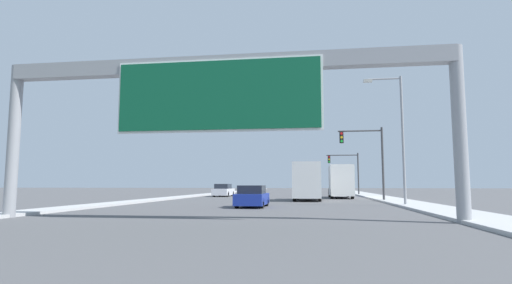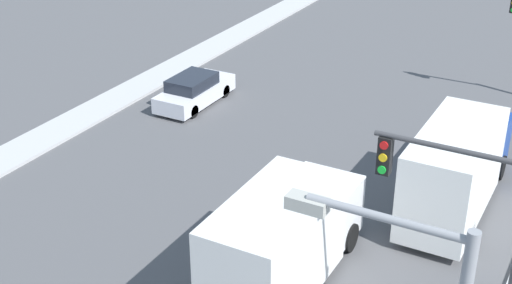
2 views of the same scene
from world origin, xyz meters
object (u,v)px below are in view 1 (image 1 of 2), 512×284
(truck_box_primary, at_px, (340,182))
(traffic_light_near_intersection, at_px, (369,152))
(street_lamp_right, at_px, (398,129))
(traffic_light_mid_block, at_px, (348,166))
(sign_gantry, at_px, (218,91))
(car_far_center, at_px, (252,197))
(car_mid_center, at_px, (223,191))
(truck_box_secondary, at_px, (307,182))

(truck_box_primary, bearing_deg, traffic_light_near_intersection, -75.56)
(traffic_light_near_intersection, bearing_deg, street_lamp_right, -82.97)
(truck_box_primary, bearing_deg, traffic_light_mid_block, 81.40)
(sign_gantry, distance_m, traffic_light_near_intersection, 22.09)
(truck_box_primary, relative_size, street_lamp_right, 0.90)
(car_far_center, bearing_deg, traffic_light_mid_block, 73.77)
(sign_gantry, height_order, traffic_light_near_intersection, sign_gantry)
(car_far_center, bearing_deg, street_lamp_right, 13.19)
(car_mid_center, bearing_deg, car_far_center, -72.37)
(truck_box_primary, xyz_separation_m, truck_box_secondary, (-3.50, -7.25, -0.03))
(traffic_light_mid_block, bearing_deg, car_far_center, -106.23)
(street_lamp_right, bearing_deg, truck_box_secondary, 126.98)
(sign_gantry, xyz_separation_m, truck_box_secondary, (3.50, 20.86, -3.88))
(truck_box_primary, bearing_deg, street_lamp_right, -79.21)
(car_mid_center, height_order, traffic_light_near_intersection, traffic_light_near_intersection)
(sign_gantry, height_order, traffic_light_mid_block, sign_gantry)
(car_far_center, relative_size, truck_box_secondary, 0.59)
(sign_gantry, distance_m, truck_box_primary, 29.22)
(truck_box_secondary, height_order, traffic_light_mid_block, traffic_light_mid_block)
(car_far_center, height_order, street_lamp_right, street_lamp_right)
(sign_gantry, relative_size, car_far_center, 4.77)
(car_mid_center, height_order, truck_box_secondary, truck_box_secondary)
(car_far_center, height_order, truck_box_secondary, truck_box_secondary)
(traffic_light_near_intersection, distance_m, traffic_light_mid_block, 20.01)
(sign_gantry, height_order, truck_box_secondary, sign_gantry)
(traffic_light_near_intersection, bearing_deg, car_far_center, -131.36)
(sign_gantry, distance_m, traffic_light_mid_block, 41.10)
(car_mid_center, relative_size, truck_box_secondary, 0.66)
(car_mid_center, relative_size, street_lamp_right, 0.52)
(sign_gantry, bearing_deg, car_far_center, 90.00)
(car_far_center, relative_size, traffic_light_mid_block, 0.73)
(car_mid_center, height_order, traffic_light_mid_block, traffic_light_mid_block)
(traffic_light_mid_block, bearing_deg, street_lamp_right, -87.50)
(traffic_light_mid_block, bearing_deg, car_mid_center, -152.41)
(traffic_light_near_intersection, xyz_separation_m, traffic_light_mid_block, (-0.24, 20.00, -0.45))
(sign_gantry, bearing_deg, truck_box_primary, 76.02)
(car_far_center, relative_size, car_mid_center, 0.89)
(traffic_light_mid_block, bearing_deg, sign_gantry, -102.40)
(truck_box_secondary, bearing_deg, street_lamp_right, -53.02)
(car_mid_center, relative_size, truck_box_primary, 0.58)
(sign_gantry, relative_size, truck_box_primary, 2.48)
(car_mid_center, distance_m, truck_box_secondary, 15.23)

